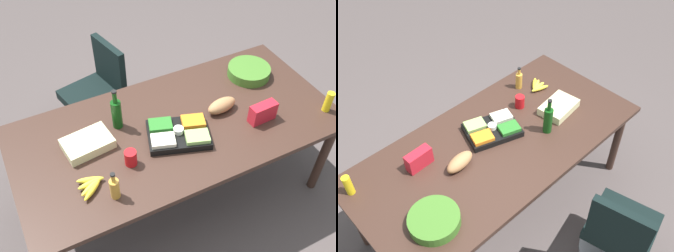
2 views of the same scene
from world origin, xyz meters
TOP-DOWN VIEW (x-y plane):
  - ground_plane at (0.00, 0.00)m, footprint 10.00×10.00m
  - conference_table at (0.00, 0.00)m, footprint 2.33×1.12m
  - office_chair at (0.28, -1.04)m, footprint 0.58×0.58m
  - banana_bunch at (0.72, 0.24)m, footprint 0.18×0.19m
  - sheet_cake at (0.63, -0.09)m, footprint 0.34×0.26m
  - mustard_bottle at (-1.05, 0.35)m, footprint 0.07×0.07m
  - bread_loaf at (-0.36, 0.01)m, footprint 0.25×0.14m
  - wine_bottle at (0.38, -0.19)m, footprint 0.08×0.08m
  - red_solo_cup at (0.43, 0.17)m, footprint 0.09×0.09m
  - veggie_tray at (0.05, 0.10)m, footprint 0.49×0.42m
  - dressing_bottle at (0.61, 0.36)m, footprint 0.08×0.08m
  - chip_bag_red at (-0.57, 0.22)m, footprint 0.20×0.09m
  - salad_bowl at (-0.79, -0.25)m, footprint 0.41×0.41m

SIDE VIEW (x-z plane):
  - ground_plane at x=0.00m, z-range 0.00..0.00m
  - office_chair at x=0.28m, z-range -0.10..0.77m
  - conference_table at x=0.00m, z-range 0.33..1.12m
  - banana_bunch at x=0.72m, z-range 0.80..0.84m
  - sheet_cake at x=0.63m, z-range 0.80..0.87m
  - veggie_tray at x=0.05m, z-range 0.79..0.87m
  - salad_bowl at x=-0.79m, z-range 0.80..0.87m
  - bread_loaf at x=-0.36m, z-range 0.80..0.90m
  - red_solo_cup at x=0.43m, z-range 0.80..0.91m
  - chip_bag_red at x=-0.57m, z-range 0.80..0.94m
  - mustard_bottle at x=-1.05m, z-range 0.80..0.96m
  - dressing_bottle at x=0.61m, z-range 0.77..0.98m
  - wine_bottle at x=0.38m, z-range 0.76..1.08m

